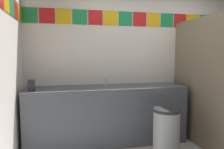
{
  "coord_description": "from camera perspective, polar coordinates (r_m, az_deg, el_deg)",
  "views": [
    {
      "loc": [
        -1.42,
        -2.08,
        1.41
      ],
      "look_at": [
        -0.75,
        0.9,
        1.12
      ],
      "focal_mm": 34.31,
      "sensor_mm": 36.0,
      "label": 1
    }
  ],
  "objects": [
    {
      "name": "wall_back",
      "position": [
        3.89,
        8.8,
        3.22
      ],
      "size": [
        4.11,
        0.09,
        2.52
      ],
      "color": "silver",
      "rests_on": "ground_plane"
    },
    {
      "name": "vanity_counter",
      "position": [
        3.47,
        -1.41,
        -10.54
      ],
      "size": [
        2.47,
        0.62,
        0.9
      ],
      "color": "#4C515B",
      "rests_on": "ground_plane"
    },
    {
      "name": "faucet_center",
      "position": [
        3.46,
        -1.72,
        -2.17
      ],
      "size": [
        0.04,
        0.1,
        0.14
      ],
      "color": "silver",
      "rests_on": "vanity_counter"
    },
    {
      "name": "soap_dispenser",
      "position": [
        3.15,
        -20.7,
        -2.79
      ],
      "size": [
        0.09,
        0.09,
        0.16
      ],
      "color": "black",
      "rests_on": "vanity_counter"
    },
    {
      "name": "stall_divider",
      "position": [
        3.35,
        27.71,
        -2.56
      ],
      "size": [
        0.92,
        1.59,
        1.96
      ],
      "color": "#726651",
      "rests_on": "ground_plane"
    },
    {
      "name": "toilet",
      "position": [
        4.19,
        26.49,
        -10.44
      ],
      "size": [
        0.39,
        0.49,
        0.74
      ],
      "color": "white",
      "rests_on": "ground_plane"
    },
    {
      "name": "trash_bin",
      "position": [
        3.07,
        14.24,
        -15.03
      ],
      "size": [
        0.35,
        0.35,
        0.69
      ],
      "color": "#999EA3",
      "rests_on": "ground_plane"
    }
  ]
}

